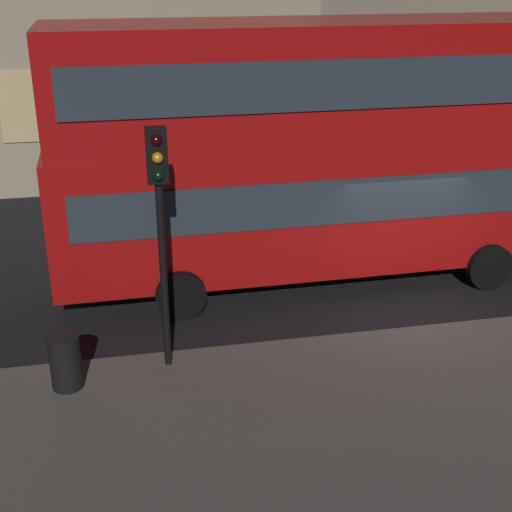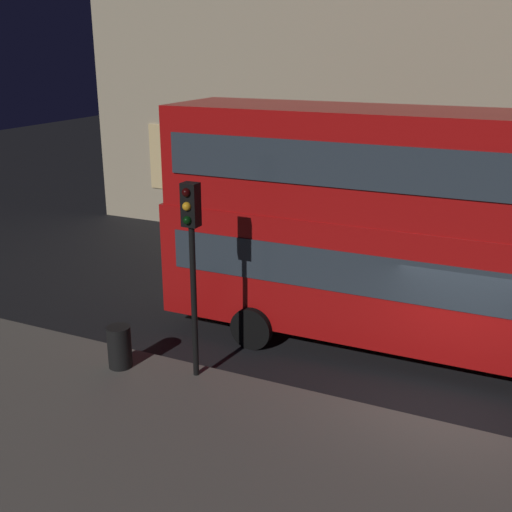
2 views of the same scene
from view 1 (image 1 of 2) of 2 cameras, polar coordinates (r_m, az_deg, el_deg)
name	(u,v)px [view 1 (image 1 of 2)]	position (r m, az deg, el deg)	size (l,w,h in m)	color
ground_plane	(412,312)	(14.37, 12.48, -4.47)	(80.00, 80.00, 0.00)	black
double_decker_bus	(311,144)	(14.60, 4.46, 9.05)	(10.75, 3.01, 5.39)	#B20F0F
traffic_light_near_kerb	(159,201)	(10.99, -7.81, 4.43)	(0.32, 0.36, 4.06)	black
litter_bin	(66,361)	(11.72, -15.14, -8.23)	(0.51, 0.51, 0.92)	black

